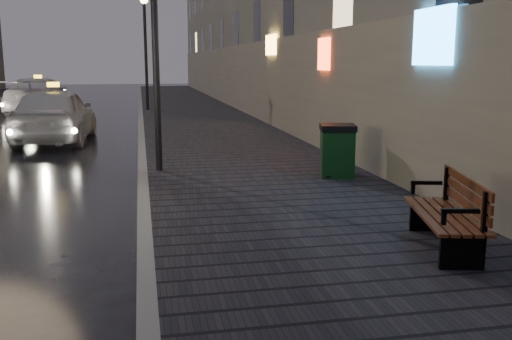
% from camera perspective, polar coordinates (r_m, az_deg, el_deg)
% --- Properties ---
extents(ground, '(120.00, 120.00, 0.00)m').
position_cam_1_polar(ground, '(6.66, -24.17, -11.38)').
color(ground, black).
rests_on(ground, ground).
extents(sidewalk, '(4.60, 58.00, 0.15)m').
position_cam_1_polar(sidewalk, '(27.23, -6.39, 5.77)').
color(sidewalk, black).
rests_on(sidewalk, ground).
extents(curb, '(0.20, 58.00, 0.15)m').
position_cam_1_polar(curb, '(27.12, -11.47, 5.60)').
color(curb, slate).
rests_on(curb, ground).
extents(lamp_near, '(0.36, 0.36, 5.28)m').
position_cam_1_polar(lamp_near, '(12.08, -10.15, 15.75)').
color(lamp_near, black).
rests_on(lamp_near, sidewalk).
extents(lamp_far, '(0.36, 0.36, 5.28)m').
position_cam_1_polar(lamp_far, '(28.05, -11.01, 12.77)').
color(lamp_far, black).
rests_on(lamp_far, sidewalk).
extents(bench, '(1.01, 1.86, 0.90)m').
position_cam_1_polar(bench, '(7.33, 18.88, -4.05)').
color(bench, black).
rests_on(bench, sidewalk).
extents(trash_bin, '(0.82, 0.82, 1.04)m').
position_cam_1_polar(trash_bin, '(11.45, 8.12, 1.98)').
color(trash_bin, black).
rests_on(trash_bin, sidewalk).
extents(taxi_near, '(2.22, 5.00, 1.67)m').
position_cam_1_polar(taxi_near, '(18.32, -19.44, 5.23)').
color(taxi_near, silver).
rests_on(taxi_near, ground).
extents(taxi_mid, '(2.75, 5.90, 1.67)m').
position_cam_1_polar(taxi_mid, '(29.20, -20.86, 6.96)').
color(taxi_mid, white).
rests_on(taxi_mid, ground).
extents(taxi_far, '(2.93, 5.47, 1.46)m').
position_cam_1_polar(taxi_far, '(37.25, -20.90, 7.47)').
color(taxi_far, white).
rests_on(taxi_far, ground).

